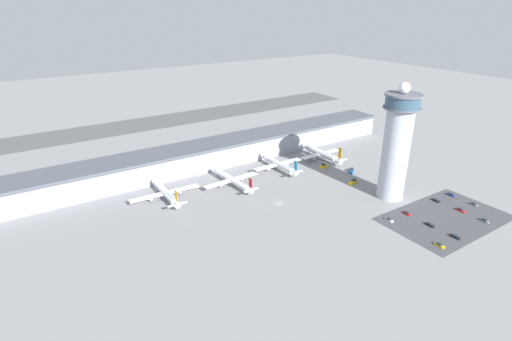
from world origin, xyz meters
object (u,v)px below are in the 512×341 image
object	(u,v)px
car_silver_sedan	(460,210)
car_black_suv	(407,213)
airplane_gate_delta	(321,153)
service_truck_catering	(353,182)
service_truck_baggage	(324,166)
car_green_van	(389,220)
car_maroon_suv	(455,236)
airplane_gate_charlie	(279,164)
car_white_wagon	(451,195)
control_tower	(397,144)
car_red_hatchback	(436,200)
service_truck_fuel	(352,171)
car_navy_sedan	(474,204)
airplane_gate_bravo	(232,180)
car_yellow_taxi	(430,225)
car_grey_coupe	(485,221)
airplane_gate_alpha	(166,193)
car_blue_compact	(439,245)

from	to	relation	value
car_silver_sedan	car_black_suv	bearing A→B (deg)	153.74
airplane_gate_delta	service_truck_catering	bearing A→B (deg)	-104.15
service_truck_baggage	car_black_suv	size ratio (longest dim) A/B	1.44
car_green_van	car_maroon_suv	xyz separation A→B (m)	(13.20, -27.04, -0.05)
airplane_gate_charlie	car_white_wagon	xyz separation A→B (m)	(59.53, -83.06, -3.76)
car_black_suv	control_tower	bearing A→B (deg)	64.71
car_white_wagon	car_red_hatchback	xyz separation A→B (m)	(-13.11, 0.55, -0.08)
airplane_gate_delta	car_silver_sedan	size ratio (longest dim) A/B	7.97
service_truck_fuel	car_navy_sedan	distance (m)	71.81
car_navy_sedan	car_maroon_suv	size ratio (longest dim) A/B	0.93
car_red_hatchback	car_silver_sedan	world-z (taller)	car_silver_sedan
car_green_van	car_silver_sedan	world-z (taller)	car_green_van
airplane_gate_charlie	car_navy_sedan	distance (m)	113.23
car_white_wagon	airplane_gate_bravo	bearing A→B (deg)	140.80
service_truck_baggage	car_yellow_taxi	size ratio (longest dim) A/B	1.36
airplane_gate_bravo	car_navy_sedan	bearing A→B (deg)	-43.75
car_grey_coupe	service_truck_baggage	bearing A→B (deg)	101.06
airplane_gate_delta	airplane_gate_charlie	bearing A→B (deg)	179.64
car_navy_sedan	car_silver_sedan	bearing A→B (deg)	178.96
car_navy_sedan	airplane_gate_charlie	bearing A→B (deg)	121.55
car_silver_sedan	car_yellow_taxi	xyz separation A→B (m)	(-26.51, -0.56, -0.03)
car_white_wagon	service_truck_baggage	bearing A→B (deg)	114.09
airplane_gate_charlie	service_truck_fuel	xyz separation A→B (m)	(37.61, -27.95, -3.40)
airplane_gate_alpha	car_silver_sedan	size ratio (longest dim) A/B	8.44
airplane_gate_charlie	car_red_hatchback	world-z (taller)	airplane_gate_charlie
airplane_gate_alpha	control_tower	bearing A→B (deg)	-31.43
service_truck_fuel	car_white_wagon	size ratio (longest dim) A/B	1.65
airplane_gate_bravo	car_grey_coupe	xyz separation A→B (m)	(83.94, -104.89, -3.32)
car_silver_sedan	airplane_gate_charlie	bearing A→B (deg)	116.11
service_truck_fuel	car_black_suv	distance (m)	57.77
car_white_wagon	car_silver_sedan	xyz separation A→B (m)	(-12.38, -13.16, -0.03)
service_truck_baggage	car_navy_sedan	distance (m)	89.64
car_maroon_suv	car_red_hatchback	size ratio (longest dim) A/B	1.05
car_black_suv	service_truck_catering	bearing A→B (deg)	82.87
control_tower	car_green_van	xyz separation A→B (m)	(-21.70, -18.01, -30.58)
car_green_van	car_grey_coupe	world-z (taller)	car_green_van
service_truck_catering	car_maroon_suv	world-z (taller)	service_truck_catering
car_blue_compact	car_green_van	bearing A→B (deg)	91.39
airplane_gate_charlie	car_yellow_taxi	size ratio (longest dim) A/B	8.05
car_green_van	car_red_hatchback	distance (m)	38.51
service_truck_fuel	car_red_hatchback	size ratio (longest dim) A/B	1.77
airplane_gate_alpha	airplane_gate_bravo	distance (m)	39.66
car_green_van	car_navy_sedan	bearing A→B (deg)	-15.04
airplane_gate_charlie	airplane_gate_alpha	bearing A→B (deg)	179.84
airplane_gate_charlie	service_truck_catering	bearing A→B (deg)	-57.32
airplane_gate_delta	car_navy_sedan	size ratio (longest dim) A/B	8.71
car_navy_sedan	car_maroon_suv	xyz separation A→B (m)	(-38.11, -13.25, 0.02)
car_red_hatchback	car_grey_coupe	xyz separation A→B (m)	(0.44, -26.64, 0.05)
service_truck_catering	car_silver_sedan	world-z (taller)	service_truck_catering
car_green_van	service_truck_baggage	bearing A→B (deg)	74.08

